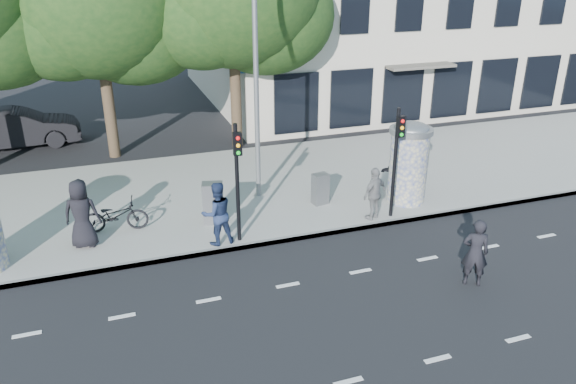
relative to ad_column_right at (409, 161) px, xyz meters
name	(u,v)px	position (x,y,z in m)	size (l,w,h in m)	color
ground	(308,317)	(-5.20, -4.70, -1.54)	(120.00, 120.00, 0.00)	black
sidewalk	(230,191)	(-5.20, 2.80, -1.46)	(40.00, 8.00, 0.15)	gray
curb	(263,243)	(-5.20, -1.15, -1.46)	(40.00, 0.10, 0.16)	slate
lane_dash_near	(348,382)	(-5.20, -6.90, -1.53)	(32.00, 0.12, 0.01)	silver
lane_dash_far	(288,285)	(-5.20, -3.30, -1.53)	(32.00, 0.12, 0.01)	silver
ad_column_right	(409,161)	(0.00, 0.00, 0.00)	(1.36, 1.36, 2.65)	beige
traffic_pole_near	(237,172)	(-5.80, -0.91, 0.69)	(0.22, 0.31, 3.40)	black
traffic_pole_far	(396,152)	(-1.00, -0.91, 0.69)	(0.22, 0.31, 3.40)	black
street_lamp	(256,54)	(-4.40, 1.93, 3.26)	(0.25, 0.93, 8.00)	slate
ped_a	(82,214)	(-9.90, 0.19, -0.41)	(0.95, 0.62, 1.95)	black
ped_c	(217,214)	(-6.40, -0.85, -0.48)	(0.88, 0.69, 1.82)	#1E2B4C
ped_e	(375,194)	(-1.60, -0.85, -0.56)	(0.96, 0.55, 1.65)	gray
ped_f	(405,171)	(0.13, 0.38, -0.49)	(1.66, 0.60, 1.79)	black
man_road	(475,253)	(-0.84, -4.73, -0.65)	(0.65, 0.43, 1.78)	black
bicycle	(115,215)	(-9.03, 0.86, -0.90)	(1.84, 0.64, 0.97)	black
cabinet_left	(213,203)	(-6.24, 0.48, -0.76)	(0.60, 0.44, 1.26)	slate
cabinet_right	(320,189)	(-2.72, 0.70, -0.88)	(0.49, 0.35, 1.02)	slate
car_mid	(18,128)	(-12.41, 10.56, -0.73)	(4.93, 1.72, 1.62)	black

